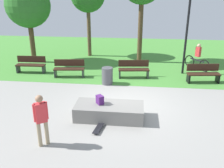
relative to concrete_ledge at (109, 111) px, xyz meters
name	(u,v)px	position (x,y,z in m)	size (l,w,h in m)	color
ground_plane	(127,104)	(0.60, 1.20, -0.27)	(28.00, 28.00, 0.00)	gray
grass_lawn	(133,55)	(0.60, 9.22, -0.26)	(26.60, 11.96, 0.01)	#478C38
concrete_ledge	(109,111)	(0.00, 0.00, 0.00)	(2.47, 1.08, 0.54)	gray
backpack_on_ledge	(100,100)	(-0.34, 0.05, 0.43)	(0.28, 0.20, 0.32)	#4C1E66
skater_performing_trick	(41,117)	(-1.77, -1.86, 0.69)	(0.38, 0.35, 1.65)	tan
skateboard_by_ledge	(99,128)	(-0.25, -0.81, -0.20)	(0.33, 0.82, 0.08)	black
park_bench_far_right	(134,69)	(0.75, 4.51, 0.21)	(1.64, 0.65, 0.91)	#331E14
park_bench_far_left	(69,68)	(-2.65, 4.26, 0.21)	(1.64, 0.65, 0.91)	#331E14
park_bench_near_path	(203,73)	(4.22, 4.19, 0.21)	(1.65, 0.67, 0.91)	#331E14
park_bench_center_lawn	(31,64)	(-4.96, 4.70, 0.21)	(1.62, 0.52, 0.91)	#331E14
tree_leaning_ash	(28,6)	(-5.65, 6.74, 3.18)	(2.65, 2.65, 4.80)	#4C3823
lamp_post	(188,20)	(3.44, 5.46, 2.65)	(0.28, 0.28, 4.89)	black
trash_bin	(107,76)	(-0.51, 3.42, 0.15)	(0.55, 0.55, 0.83)	#4C4C51
cyclist_on_bicycle	(197,58)	(4.37, 6.37, 0.36)	(1.15, 1.48, 1.52)	black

